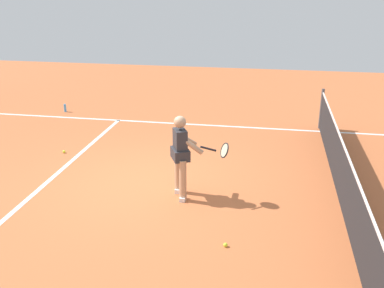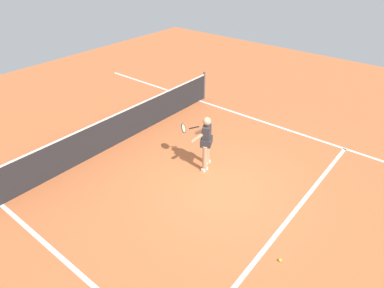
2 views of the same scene
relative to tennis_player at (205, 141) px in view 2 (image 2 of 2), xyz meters
name	(u,v)px [view 2 (image 2 of 2)]	position (x,y,z in m)	size (l,w,h in m)	color
ground_plane	(221,187)	(-0.48, -0.87, -0.85)	(25.42, 25.42, 0.00)	#C66638
service_line_marking	(288,219)	(-0.48, -2.76, -0.84)	(7.80, 0.10, 0.01)	white
sideline_right_marking	(287,130)	(3.42, -0.87, -0.84)	(0.10, 17.55, 0.01)	white
court_net	(122,126)	(-0.48, 2.86, -0.34)	(8.48, 0.08, 1.09)	#4C4C51
tennis_player	(205,141)	(0.00, 0.00, 0.00)	(0.68, 1.12, 1.55)	tan
tennis_ball_near	(210,133)	(1.55, 0.98, -0.81)	(0.07, 0.07, 0.07)	#D1E533
tennis_ball_mid	(280,260)	(-1.68, -3.15, -0.81)	(0.07, 0.07, 0.07)	#D1E533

